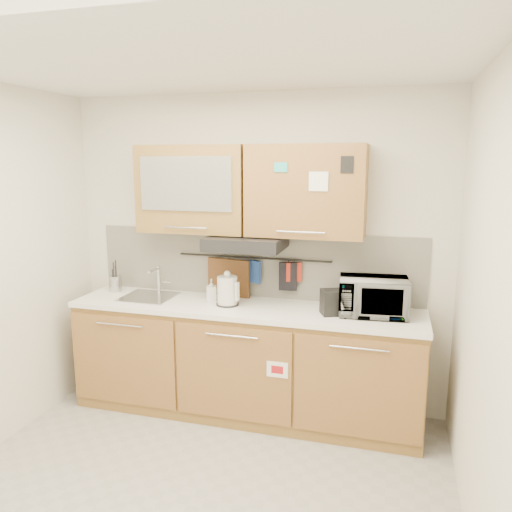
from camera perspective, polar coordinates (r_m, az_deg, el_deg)
The scene contains 20 objects.
floor at distance 3.41m, azimuth -7.87°, elevation -26.39°, with size 3.20×3.20×0.00m, color #9E9993.
ceiling at distance 2.77m, azimuth -9.37°, elevation 21.98°, with size 3.20×3.20×0.00m, color white.
wall_back at distance 4.20m, azimuth -0.15°, elevation 0.46°, with size 3.20×3.20×0.00m, color silver.
wall_right at distance 2.63m, azimuth 25.48°, elevation -7.04°, with size 3.00×3.00×0.00m, color silver.
base_cabinet at distance 4.18m, azimuth -1.32°, elevation -12.46°, with size 2.80×0.64×0.88m.
countertop at distance 4.00m, azimuth -1.37°, elevation -5.96°, with size 2.82×0.62×0.04m, color white.
backsplash at distance 4.21m, azimuth -0.19°, elevation -0.91°, with size 2.80×0.02×0.56m, color silver.
upper_cabinets at distance 3.97m, azimuth -0.92°, elevation 7.57°, with size 1.82×0.37×0.70m.
range_hood at distance 3.94m, azimuth -1.14°, elevation 1.54°, with size 0.60×0.46×0.10m, color black.
sink at distance 4.33m, azimuth -12.13°, elevation -4.57°, with size 0.42×0.40×0.26m.
utensil_rail at distance 4.16m, azimuth -0.33°, elevation -0.20°, with size 0.02×0.02×1.30m, color black.
utensil_crock at distance 4.58m, azimuth -15.76°, elevation -3.00°, with size 0.14×0.14×0.28m.
kettle at distance 3.99m, azimuth -3.27°, elevation -4.06°, with size 0.21×0.21×0.28m.
toaster at distance 3.81m, azimuth 9.33°, elevation -5.19°, with size 0.28×0.23×0.19m.
microwave at distance 3.84m, azimuth 13.25°, elevation -4.53°, with size 0.50×0.34×0.28m, color #999999.
soap_bottle at distance 4.14m, azimuth -5.11°, elevation -3.87°, with size 0.08×0.08×0.18m, color #999999.
cutting_board at distance 4.26m, azimuth -3.13°, elevation -3.50°, with size 0.39×0.03×0.48m, color brown.
oven_mitt at distance 4.16m, azimuth -0.18°, elevation -1.81°, with size 0.11×0.03×0.19m, color #1F4190.
dark_pouch at distance 4.10m, azimuth 3.68°, elevation -2.33°, with size 0.15×0.04×0.23m, color black.
pot_holder at distance 4.08m, azimuth 4.36°, elevation -1.86°, with size 0.13×0.02×0.16m, color #B12917.
Camera 1 is at (1.13, -2.47, 2.06)m, focal length 35.00 mm.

